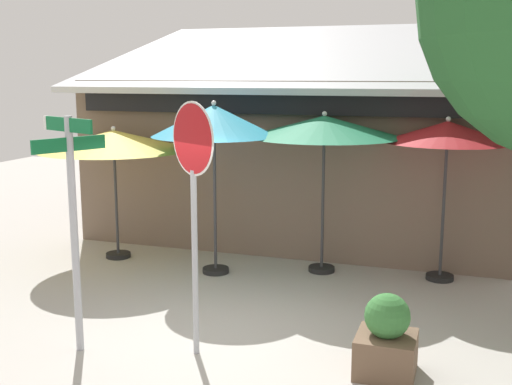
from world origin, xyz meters
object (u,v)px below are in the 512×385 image
Objects in this scene: street_sign_post at (73,208)px; sidewalk_planter at (386,339)px; stop_sign at (193,179)px; patio_umbrella_crimson_far_right at (448,134)px; patio_umbrella_forest_green_right at (324,128)px; patio_umbrella_teal_center at (214,122)px; patio_umbrella_mustard_left at (114,141)px.

sidewalk_planter is at bearing 8.49° from street_sign_post.
stop_sign reaches higher than street_sign_post.
patio_umbrella_forest_green_right is at bearing -174.60° from patio_umbrella_crimson_far_right.
sidewalk_planter is (2.20, 0.17, -1.70)m from stop_sign.
patio_umbrella_teal_center is 1.07× the size of patio_umbrella_forest_green_right.
patio_umbrella_teal_center is 3.66m from patio_umbrella_crimson_far_right.
patio_umbrella_teal_center is (-0.96, 2.96, 0.41)m from stop_sign.
patio_umbrella_mustard_left is 0.99× the size of patio_umbrella_forest_green_right.
street_sign_post is 4.51m from patio_umbrella_forest_green_right.
patio_umbrella_forest_green_right reaches higher than patio_umbrella_mustard_left.
street_sign_post is 1.46m from stop_sign.
patio_umbrella_teal_center reaches higher than patio_umbrella_crimson_far_right.
patio_umbrella_crimson_far_right is at bearing 5.40° from patio_umbrella_forest_green_right.
stop_sign is at bearing -100.99° from patio_umbrella_forest_green_right.
patio_umbrella_forest_green_right is (3.68, 0.36, 0.30)m from patio_umbrella_mustard_left.
stop_sign is 1.11× the size of patio_umbrella_forest_green_right.
patio_umbrella_crimson_far_right is (3.98, 4.14, 0.61)m from street_sign_post.
patio_umbrella_mustard_left reaches higher than sidewalk_planter.
patio_umbrella_crimson_far_right is at bearing 83.54° from sidewalk_planter.
street_sign_post reaches higher than patio_umbrella_mustard_left.
patio_umbrella_teal_center is at bearing -159.12° from patio_umbrella_forest_green_right.
patio_umbrella_forest_green_right is (1.66, 0.63, -0.09)m from patio_umbrella_teal_center.
street_sign_post is at bearing -117.60° from patio_umbrella_forest_green_right.
patio_umbrella_forest_green_right is at bearing 62.40° from street_sign_post.
patio_umbrella_crimson_far_right is at bearing 55.41° from stop_sign.
patio_umbrella_mustard_left is (-2.98, 3.24, 0.01)m from stop_sign.
street_sign_post is at bearing -165.34° from stop_sign.
stop_sign reaches higher than sidewalk_planter.
patio_umbrella_teal_center is at bearing 107.99° from stop_sign.
street_sign_post is 3.85m from sidewalk_planter.
stop_sign is 3.14m from patio_umbrella_teal_center.
patio_umbrella_mustard_left is 5.62m from patio_umbrella_crimson_far_right.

